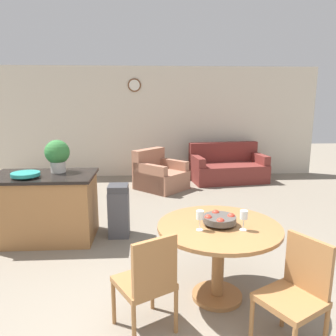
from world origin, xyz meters
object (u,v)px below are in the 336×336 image
object	(u,v)px
couch	(227,168)
kitchen_island	(45,207)
fruit_bowl	(219,219)
dining_chair_near_left	(148,279)
wine_glass_right	(244,216)
potted_plant	(57,154)
dining_table	(219,242)
armchair	(159,176)
dining_chair_near_right	(297,290)
wine_glass_left	(200,216)
trash_bin	(119,211)
teal_bowl	(26,174)

from	to	relation	value
couch	kitchen_island	bearing A→B (deg)	-144.43
fruit_bowl	kitchen_island	bearing A→B (deg)	143.97
fruit_bowl	dining_chair_near_left	bearing A→B (deg)	-145.47
wine_glass_right	couch	size ratio (longest dim) A/B	0.10
potted_plant	wine_glass_right	bearing A→B (deg)	-40.52
dining_table	armchair	bearing A→B (deg)	96.10
couch	wine_glass_right	bearing A→B (deg)	-110.04
dining_chair_near_right	couch	world-z (taller)	couch
dining_chair_near_left	dining_chair_near_right	xyz separation A→B (m)	(1.14, -0.21, 0.00)
dining_chair_near_right	wine_glass_left	xyz separation A→B (m)	(-0.67, 0.56, 0.40)
wine_glass_left	wine_glass_right	world-z (taller)	same
dining_chair_near_left	dining_chair_near_right	world-z (taller)	same
fruit_bowl	wine_glass_left	xyz separation A→B (m)	(-0.20, -0.11, 0.08)
dining_chair_near_left	trash_bin	world-z (taller)	dining_chair_near_left
fruit_bowl	couch	size ratio (longest dim) A/B	0.17
wine_glass_left	teal_bowl	bearing A→B (deg)	144.43
teal_bowl	trash_bin	xyz separation A→B (m)	(1.16, 0.22, -0.59)
dining_chair_near_left	potted_plant	world-z (taller)	potted_plant
dining_table	potted_plant	world-z (taller)	potted_plant
wine_glass_left	armchair	bearing A→B (deg)	93.16
fruit_bowl	trash_bin	bearing A→B (deg)	124.66
fruit_bowl	wine_glass_right	distance (m)	0.24
wine_glass_right	couch	distance (m)	4.94
teal_bowl	potted_plant	xyz separation A→B (m)	(0.33, 0.32, 0.21)
dining_chair_near_left	trash_bin	bearing A→B (deg)	72.09
teal_bowl	dining_chair_near_right	bearing A→B (deg)	-36.78
teal_bowl	couch	xyz separation A→B (m)	(3.46, 3.31, -0.66)
dining_table	trash_bin	xyz separation A→B (m)	(-1.09, 1.57, -0.21)
dining_chair_near_right	wine_glass_right	xyz separation A→B (m)	(-0.27, 0.54, 0.40)
fruit_bowl	potted_plant	size ratio (longest dim) A/B	0.69
couch	wine_glass_left	bearing A→B (deg)	-114.51
dining_table	couch	size ratio (longest dim) A/B	0.64
armchair	teal_bowl	bearing A→B (deg)	-170.27
wine_glass_left	kitchen_island	world-z (taller)	wine_glass_left
dining_chair_near_left	wine_glass_right	world-z (taller)	wine_glass_right
wine_glass_right	armchair	bearing A→B (deg)	98.47
wine_glass_left	trash_bin	xyz separation A→B (m)	(-0.89, 1.68, -0.52)
wine_glass_left	potted_plant	xyz separation A→B (m)	(-1.71, 1.78, 0.28)
dining_table	dining_chair_near_left	distance (m)	0.82
fruit_bowl	wine_glass_right	bearing A→B (deg)	-34.06
dining_chair_near_right	potted_plant	size ratio (longest dim) A/B	1.96
dining_table	armchair	world-z (taller)	armchair
dining_chair_near_left	trash_bin	size ratio (longest dim) A/B	1.19
wine_glass_right	dining_table	bearing A→B (deg)	145.54
teal_bowl	trash_bin	bearing A→B (deg)	10.57
kitchen_island	potted_plant	distance (m)	0.75
wine_glass_left	kitchen_island	size ratio (longest dim) A/B	0.13
couch	fruit_bowl	bearing A→B (deg)	-112.59
wine_glass_right	potted_plant	xyz separation A→B (m)	(-2.10, 1.80, 0.28)
teal_bowl	wine_glass_right	bearing A→B (deg)	-31.32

